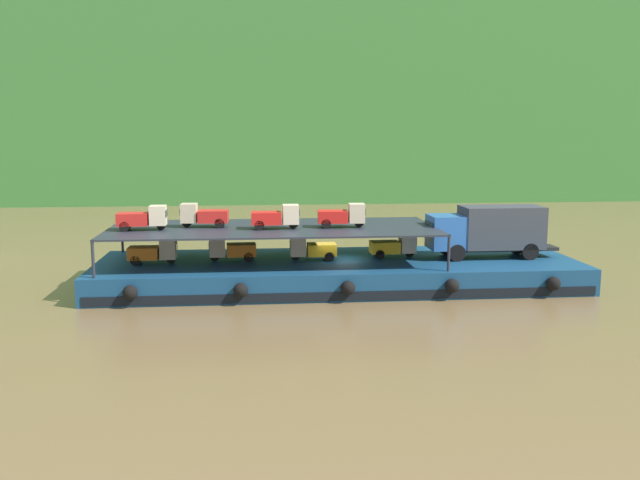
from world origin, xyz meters
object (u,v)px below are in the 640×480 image
Objects in this scene: mini_truck_upper_fore at (276,217)px; mini_truck_upper_stern at (143,218)px; covered_lorry at (488,230)px; mini_truck_upper_mid at (204,215)px; mini_truck_lower_stern at (154,252)px; mini_truck_lower_fore at (394,246)px; cargo_barge at (338,272)px; mini_truck_upper_bow at (342,216)px; mini_truck_lower_mid at (312,249)px; mini_truck_lower_aft at (232,249)px.

mini_truck_upper_stern is at bearing 178.41° from mini_truck_upper_fore.
covered_lorry is 2.83× the size of mini_truck_upper_mid.
mini_truck_upper_stern reaches higher than covered_lorry.
mini_truck_lower_fore is at bearing 2.70° from mini_truck_lower_stern.
mini_truck_lower_fore is at bearing 173.64° from covered_lorry.
mini_truck_upper_fore is at bearing -1.59° from mini_truck_upper_stern.
mini_truck_lower_stern is 7.33m from mini_truck_upper_fore.
covered_lorry reaches higher than cargo_barge.
mini_truck_upper_mid and mini_truck_upper_bow have the same top height.
mini_truck_lower_stern is 0.99× the size of mini_truck_lower_fore.
mini_truck_lower_stern is 1.00× the size of mini_truck_lower_mid.
mini_truck_upper_mid is at bearing 173.79° from mini_truck_upper_bow.
mini_truck_upper_stern is at bearing -170.31° from mini_truck_lower_aft.
mini_truck_lower_mid is at bearing -3.79° from mini_truck_lower_aft.
mini_truck_upper_fore is (7.50, -0.21, 0.00)m from mini_truck_upper_stern.
mini_truck_upper_mid is at bearing 176.86° from mini_truck_lower_aft.
mini_truck_upper_mid reaches higher than mini_truck_lower_mid.
mini_truck_upper_stern is (-14.61, -0.99, 2.00)m from mini_truck_lower_fore.
covered_lorry is 19.79m from mini_truck_lower_stern.
mini_truck_lower_fore is (14.15, 0.67, 0.00)m from mini_truck_lower_stern.
mini_truck_lower_mid is 3.01m from mini_truck_upper_fore.
mini_truck_upper_mid is 1.01× the size of mini_truck_upper_fore.
cargo_barge is 10.20× the size of mini_truck_upper_stern.
mini_truck_lower_mid is at bearing -174.66° from mini_truck_lower_fore.
mini_truck_lower_fore is at bearing 8.84° from cargo_barge.
mini_truck_lower_fore is at bearing 5.34° from mini_truck_lower_mid.
mini_truck_lower_stern is at bearing -178.74° from mini_truck_lower_mid.
cargo_barge is 10.17× the size of mini_truck_lower_fore.
cargo_barge is 10.08× the size of mini_truck_upper_bow.
mini_truck_lower_aft is at bearing 173.04° from mini_truck_upper_bow.
mini_truck_lower_fore is 14.78m from mini_truck_upper_stern.
cargo_barge is 3.47m from mini_truck_upper_bow.
cargo_barge is 10.25× the size of mini_truck_lower_mid.
cargo_barge is 2.09m from mini_truck_lower_mid.
mini_truck_upper_fore is at bearing -177.43° from covered_lorry.
mini_truck_upper_bow reaches higher than mini_truck_lower_fore.
mini_truck_lower_aft is at bearing -3.14° from mini_truck_upper_mid.
covered_lorry is 2.87× the size of mini_truck_lower_stern.
mini_truck_lower_fore is (9.71, 0.15, 0.00)m from mini_truck_lower_aft.
cargo_barge is at bearing 117.81° from mini_truck_upper_bow.
mini_truck_lower_mid is 1.00× the size of mini_truck_upper_stern.
mini_truck_upper_stern is at bearing -177.69° from cargo_barge.
mini_truck_lower_fore is (-5.62, 0.63, -1.00)m from covered_lorry.
mini_truck_upper_stern and mini_truck_upper_bow have the same top height.
covered_lorry is 8.94m from mini_truck_upper_bow.
mini_truck_upper_bow is (-8.88, -0.31, 1.00)m from covered_lorry.
mini_truck_upper_stern is 0.99× the size of mini_truck_upper_bow.
mini_truck_upper_bow is at bearing 0.25° from mini_truck_upper_stern.
cargo_barge is 10.77m from mini_truck_lower_stern.
cargo_barge is at bearing 0.69° from mini_truck_lower_stern.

